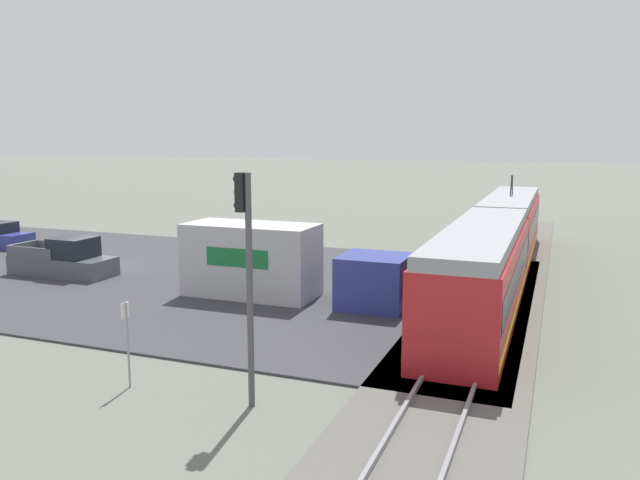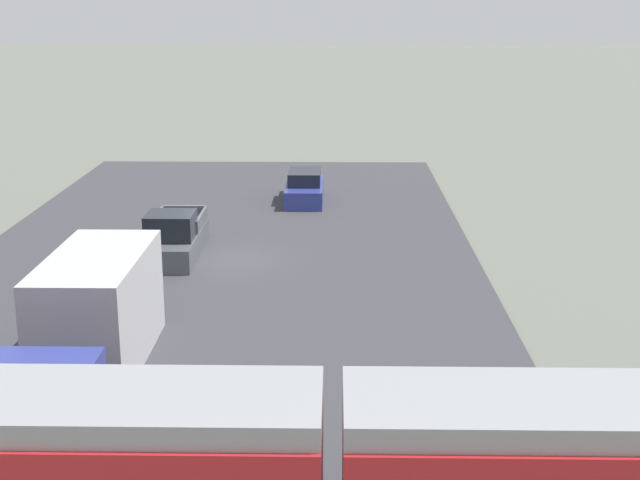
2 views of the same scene
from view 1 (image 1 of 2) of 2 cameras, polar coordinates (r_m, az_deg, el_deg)
The scene contains 8 objects.
ground_plane at distance 34.22m, azimuth -19.53°, elevation -2.54°, with size 320.00×320.00×0.00m, color #60665B.
road_surface at distance 34.21m, azimuth -19.53°, elevation -2.48°, with size 19.97×42.43×0.08m.
rail_bed at distance 26.30m, azimuth 14.91°, elevation -5.70°, with size 54.99×4.40×0.22m.
light_rail_tram at distance 30.23m, azimuth 15.97°, elevation -0.49°, with size 26.75×2.67×4.59m.
box_truck at distance 26.07m, azimuth -3.72°, elevation -2.26°, with size 2.54×9.55×3.07m.
pickup_truck at distance 32.97m, azimuth -22.32°, elevation -1.74°, with size 1.97×5.27×1.89m.
traffic_light_pole at distance 15.35m, azimuth -6.73°, elevation -1.80°, with size 0.28×0.47×5.91m.
no_parking_sign at distance 17.77m, azimuth -17.21°, elevation -8.39°, with size 0.32×0.08×2.38m.
Camera 1 is at (25.31, 22.02, 6.73)m, focal length 35.00 mm.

